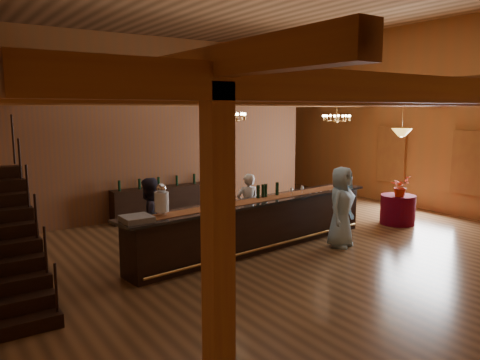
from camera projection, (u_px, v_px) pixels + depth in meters
floor at (260, 238)px, 10.97m from camera, size 14.00×14.00×0.00m
wall_back at (141, 116)px, 16.28m from camera, size 12.00×0.10×5.50m
wall_right at (423, 117)px, 13.88m from camera, size 0.10×14.00×5.50m
beam_grid at (248, 98)px, 10.90m from camera, size 11.90×13.90×0.39m
support_posts at (274, 173)px, 10.32m from camera, size 9.20×10.20×3.20m
partition_wall at (173, 160)px, 13.32m from camera, size 9.00×0.18×3.10m
window_right_front at (471, 163)px, 12.73m from camera, size 0.12×1.05×1.75m
window_right_back at (392, 155)px, 14.85m from camera, size 0.12×1.05×1.75m
staircase at (4, 240)px, 7.19m from camera, size 1.00×2.80×2.00m
backroom_boxes at (152, 185)px, 15.23m from camera, size 4.10×0.60×1.10m
tasting_bar at (258, 224)px, 10.05m from camera, size 6.47×1.51×1.08m
beverage_dispenser at (162, 200)px, 8.47m from camera, size 0.26×0.26×0.60m
glass_rack_tray at (137, 219)px, 8.06m from camera, size 0.50×0.50×0.10m
raffle_drum at (344, 179)px, 11.75m from camera, size 0.34×0.24×0.30m
bar_bottle_0 at (258, 192)px, 10.11m from camera, size 0.07×0.07×0.30m
bar_bottle_1 at (263, 191)px, 10.20m from camera, size 0.07×0.07×0.30m
bar_bottle_2 at (266, 191)px, 10.25m from camera, size 0.07×0.07×0.30m
bar_bottle_3 at (277, 189)px, 10.48m from camera, size 0.07×0.07×0.30m
backbar_shelf at (168, 202)px, 12.95m from camera, size 3.17×0.61×0.89m
round_table at (398, 210)px, 12.26m from camera, size 0.89×0.89×0.77m
chandelier_left at (228, 117)px, 10.40m from camera, size 0.80×0.80×0.53m
chandelier_right at (336, 118)px, 13.56m from camera, size 0.80×0.80×0.61m
pendant_lamp at (402, 132)px, 11.95m from camera, size 0.52×0.52×0.90m
bartender at (248, 206)px, 10.89m from camera, size 0.62×0.48×1.52m
staff_second at (149, 219)px, 9.32m from camera, size 0.97×0.86×1.65m
guest at (341, 207)px, 10.17m from camera, size 1.01×0.84×1.77m
floor_plant at (237, 184)px, 15.03m from camera, size 0.79×0.69×1.22m
table_flowers at (400, 186)px, 11.95m from camera, size 0.53×0.47×0.54m
table_vase at (399, 190)px, 12.14m from camera, size 0.15×0.15×0.26m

